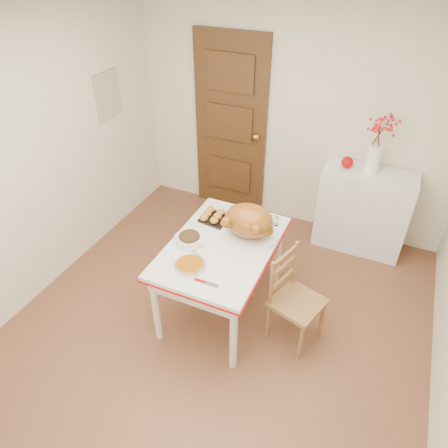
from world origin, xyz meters
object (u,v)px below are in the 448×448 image
at_px(sideboard, 363,211).
at_px(turkey_platter, 249,222).
at_px(pumpkin_pie, 190,264).
at_px(kitchen_table, 222,277).
at_px(chair_oak, 298,301).

relative_size(sideboard, turkey_platter, 1.87).
relative_size(turkey_platter, pumpkin_pie, 2.01).
xyz_separation_m(kitchen_table, pumpkin_pie, (-0.11, -0.35, 0.40)).
height_order(sideboard, turkey_platter, turkey_platter).
distance_m(chair_oak, pumpkin_pie, 0.93).
xyz_separation_m(sideboard, chair_oak, (-0.27, -1.51, -0.03)).
distance_m(sideboard, chair_oak, 1.53).
bearing_deg(pumpkin_pie, chair_oak, 20.04).
xyz_separation_m(sideboard, turkey_platter, (-0.81, -1.27, 0.44)).
bearing_deg(pumpkin_pie, kitchen_table, 72.47).
bearing_deg(chair_oak, pumpkin_pie, 127.17).
relative_size(chair_oak, turkey_platter, 1.77).
height_order(kitchen_table, chair_oak, chair_oak).
bearing_deg(turkey_platter, kitchen_table, -120.38).
bearing_deg(turkey_platter, pumpkin_pie, -106.73).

